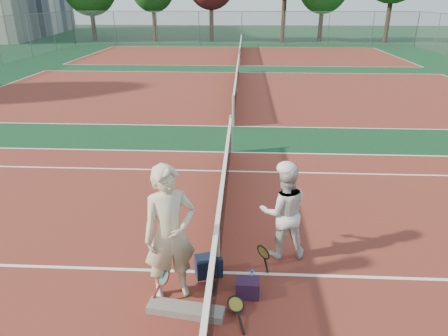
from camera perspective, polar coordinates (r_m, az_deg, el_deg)
The scene contains 17 objects.
ground at distance 6.67m, azimuth -0.85°, elevation -14.72°, with size 130.00×130.00×0.00m, color #0E351C.
court_main at distance 6.67m, azimuth -0.85°, elevation -14.70°, with size 23.77×10.97×0.01m, color maroon.
court_far_a at distance 19.20m, azimuth 1.81°, elevation 10.77°, with size 23.77×10.97×0.01m, color maroon.
court_far_b at distance 32.52m, azimuth 2.35°, elevation 15.83°, with size 23.77×10.97×0.01m, color maroon.
net_main at distance 6.37m, azimuth -0.87°, elevation -11.09°, with size 0.10×10.98×1.02m, color black, non-canonical shape.
net_far_a at distance 19.10m, azimuth 1.83°, elevation 12.26°, with size 0.10×10.98×1.02m, color black, non-canonical shape.
net_far_b at distance 32.46m, azimuth 2.37°, elevation 16.72°, with size 0.10×10.98×1.02m, color black, non-canonical shape.
fence_back at distance 39.35m, azimuth 2.54°, elevation 19.27°, with size 32.00×0.06×3.00m, color slate, non-canonical shape.
player_a at distance 5.72m, azimuth -7.73°, elevation -9.37°, with size 0.76×0.50×2.08m, color beige.
player_b at distance 6.72m, azimuth 8.53°, elevation -6.20°, with size 0.81×0.63×1.66m, color silver.
racket_red at distance 6.09m, azimuth -8.55°, elevation -16.14°, with size 0.34×0.27×0.53m, color maroon, non-canonical shape.
racket_black_held at distance 6.45m, azimuth 5.59°, elevation -13.08°, with size 0.20×0.27×0.58m, color black, non-canonical shape.
racket_spare at distance 5.97m, azimuth 1.69°, elevation -19.13°, with size 0.59×0.27×0.15m, color black, non-canonical shape.
sports_bag_navy at distance 6.55m, azimuth -2.23°, elevation -13.79°, with size 0.41×0.28×0.33m, color black.
sports_bag_purple at distance 6.17m, azimuth 3.39°, elevation -16.77°, with size 0.34×0.24×0.28m, color black.
net_cover_canvas at distance 5.97m, azimuth -5.49°, elevation -19.55°, with size 1.09×0.25×0.11m, color slate.
water_bottle at distance 6.29m, azimuth 4.00°, elevation -15.72°, with size 0.09×0.09×0.30m, color silver.
Camera 1 is at (0.36, -5.26, 4.09)m, focal length 32.00 mm.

